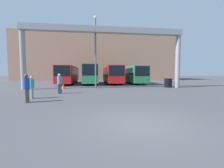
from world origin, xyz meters
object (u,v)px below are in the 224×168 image
object	(u,v)px
pedestrian_mid_right	(32,87)
pedestrian_near_left	(26,87)
bus_slot_3	(132,74)
traffic_cone	(63,86)
lamp_post	(96,50)
tire_stack	(168,83)
bus_slot_1	(90,73)
bus_slot_2	(112,74)
pedestrian_near_center	(59,83)
bus_slot_0	(69,74)

from	to	relation	value
pedestrian_mid_right	pedestrian_near_left	world-z (taller)	pedestrian_near_left
bus_slot_3	pedestrian_mid_right	size ratio (longest dim) A/B	6.64
traffic_cone	lamp_post	bearing A→B (deg)	4.02
pedestrian_mid_right	tire_stack	xyz separation A→B (m)	(14.48, 7.07, -0.28)
bus_slot_1	tire_stack	world-z (taller)	bus_slot_1
bus_slot_3	pedestrian_mid_right	bearing A→B (deg)	-127.47
bus_slot_2	tire_stack	world-z (taller)	bus_slot_2
lamp_post	bus_slot_3	bearing A→B (deg)	50.15
bus_slot_1	bus_slot_2	size ratio (longest dim) A/B	1.01
pedestrian_near_center	tire_stack	xyz separation A→B (m)	(13.04, 4.55, -0.37)
bus_slot_1	pedestrian_near_left	bearing A→B (deg)	-103.00
bus_slot_0	tire_stack	size ratio (longest dim) A/B	10.23
traffic_cone	lamp_post	world-z (taller)	lamp_post
bus_slot_2	traffic_cone	world-z (taller)	bus_slot_2
bus_slot_0	traffic_cone	bearing A→B (deg)	-85.61
bus_slot_0	bus_slot_2	size ratio (longest dim) A/B	1.19
bus_slot_3	traffic_cone	bearing A→B (deg)	-141.43
bus_slot_1	pedestrian_mid_right	distance (m)	15.88
bus_slot_3	pedestrian_near_left	distance (m)	20.75
bus_slot_3	lamp_post	bearing A→B (deg)	-129.85
pedestrian_near_center	pedestrian_mid_right	bearing A→B (deg)	-113.41
traffic_cone	tire_stack	world-z (taller)	tire_stack
pedestrian_near_left	lamp_post	size ratio (longest dim) A/B	0.21
traffic_cone	pedestrian_near_center	bearing A→B (deg)	-83.78
bus_slot_2	bus_slot_3	size ratio (longest dim) A/B	0.94
bus_slot_1	pedestrian_near_left	world-z (taller)	bus_slot_1
bus_slot_3	tire_stack	world-z (taller)	bus_slot_3
bus_slot_0	pedestrian_mid_right	xyz separation A→B (m)	(-0.26, -16.21, -0.89)
bus_slot_2	lamp_post	size ratio (longest dim) A/B	1.16
pedestrian_mid_right	lamp_post	bearing A→B (deg)	-57.58
pedestrian_near_center	pedestrian_mid_right	size ratio (longest dim) A/B	1.10
bus_slot_2	pedestrian_near_center	world-z (taller)	bus_slot_2
bus_slot_0	traffic_cone	world-z (taller)	bus_slot_0
pedestrian_near_center	traffic_cone	size ratio (longest dim) A/B	3.09
bus_slot_3	lamp_post	size ratio (longest dim) A/B	1.24
bus_slot_0	tire_stack	xyz separation A→B (m)	(14.23, -9.14, -1.17)
bus_slot_3	lamp_post	world-z (taller)	lamp_post
pedestrian_near_center	lamp_post	distance (m)	6.88
bus_slot_0	bus_slot_2	xyz separation A→B (m)	(7.79, -0.99, 0.03)
pedestrian_near_center	pedestrian_near_left	size ratio (longest dim) A/B	1.00
pedestrian_mid_right	traffic_cone	size ratio (longest dim) A/B	2.80
bus_slot_0	pedestrian_mid_right	size ratio (longest dim) A/B	7.40
lamp_post	pedestrian_near_left	bearing A→B (deg)	-118.03
bus_slot_1	bus_slot_3	xyz separation A→B (m)	(7.79, 0.29, -0.13)
pedestrian_mid_right	tire_stack	distance (m)	16.12
pedestrian_near_left	bus_slot_0	bearing A→B (deg)	2.22
bus_slot_1	pedestrian_near_center	xyz separation A→B (m)	(-2.70, -12.77, -0.92)
pedestrian_mid_right	pedestrian_near_center	bearing A→B (deg)	-52.98
bus_slot_1	pedestrian_near_center	world-z (taller)	bus_slot_1
bus_slot_2	bus_slot_0	bearing A→B (deg)	172.76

